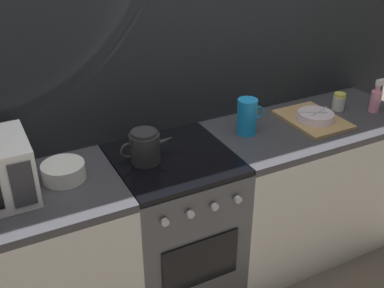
{
  "coord_description": "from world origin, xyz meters",
  "views": [
    {
      "loc": [
        -0.84,
        -1.85,
        2.08
      ],
      "look_at": [
        0.11,
        0.0,
        0.95
      ],
      "focal_mm": 43.64,
      "sensor_mm": 36.0,
      "label": 1
    }
  ],
  "objects": [
    {
      "name": "counter_left",
      "position": [
        -0.9,
        0.0,
        0.45
      ],
      "size": [
        1.2,
        0.6,
        0.9
      ],
      "color": "silver",
      "rests_on": "ground_plane"
    },
    {
      "name": "pitcher",
      "position": [
        0.48,
        0.06,
        1.0
      ],
      "size": [
        0.16,
        0.11,
        0.2
      ],
      "color": "#198CD8",
      "rests_on": "counter_right"
    },
    {
      "name": "ground_plane",
      "position": [
        0.0,
        0.0,
        0.0
      ],
      "size": [
        8.0,
        8.0,
        0.0
      ],
      "primitive_type": "plane",
      "color": "#6B6054"
    },
    {
      "name": "spice_jar",
      "position": [
        1.15,
        0.07,
        0.95
      ],
      "size": [
        0.08,
        0.08,
        0.1
      ],
      "color": "silver",
      "rests_on": "counter_right"
    },
    {
      "name": "stove_unit",
      "position": [
        -0.0,
        -0.0,
        0.45
      ],
      "size": [
        0.6,
        0.63,
        0.9
      ],
      "color": "#4C4C51",
      "rests_on": "ground_plane"
    },
    {
      "name": "spray_bottle",
      "position": [
        1.32,
        -0.05,
        0.98
      ],
      "size": [
        0.08,
        0.06,
        0.2
      ],
      "color": "pink",
      "rests_on": "counter_right"
    },
    {
      "name": "mixing_bowl",
      "position": [
        -0.54,
        0.05,
        0.94
      ],
      "size": [
        0.2,
        0.2,
        0.08
      ],
      "primitive_type": "cylinder",
      "color": "silver",
      "rests_on": "counter_left"
    },
    {
      "name": "dish_pile",
      "position": [
        0.9,
        0.0,
        0.92
      ],
      "size": [
        0.3,
        0.4,
        0.07
      ],
      "color": "tan",
      "rests_on": "counter_right"
    },
    {
      "name": "back_wall",
      "position": [
        0.0,
        0.32,
        1.2
      ],
      "size": [
        3.6,
        0.05,
        2.4
      ],
      "color": "gray",
      "rests_on": "ground_plane"
    },
    {
      "name": "kettle",
      "position": [
        -0.14,
        0.03,
        0.98
      ],
      "size": [
        0.28,
        0.15,
        0.17
      ],
      "color": "#262628",
      "rests_on": "stove_unit"
    },
    {
      "name": "counter_right",
      "position": [
        0.9,
        0.0,
        0.45
      ],
      "size": [
        1.2,
        0.6,
        0.9
      ],
      "color": "silver",
      "rests_on": "ground_plane"
    }
  ]
}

